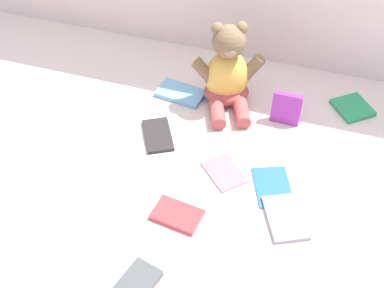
# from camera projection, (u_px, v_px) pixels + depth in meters

# --- Properties ---
(ground_plane) EXTENTS (3.20, 3.20, 0.00)m
(ground_plane) POSITION_uv_depth(u_px,v_px,m) (203.00, 145.00, 1.38)
(ground_plane) COLOR silver
(teddy_bear) EXTENTS (0.20, 0.21, 0.25)m
(teddy_bear) POSITION_uv_depth(u_px,v_px,m) (227.00, 75.00, 1.45)
(teddy_bear) COLOR #E5B24C
(teddy_bear) RESTS_ON ground_plane
(book_case_0) EXTENTS (0.12, 0.14, 0.01)m
(book_case_0) POSITION_uv_depth(u_px,v_px,m) (158.00, 135.00, 1.40)
(book_case_0) COLOR #2A2626
(book_case_0) RESTS_ON ground_plane
(book_case_3) EXTENTS (0.08, 0.03, 0.09)m
(book_case_3) POSITION_uv_depth(u_px,v_px,m) (286.00, 108.00, 1.42)
(book_case_3) COLOR purple
(book_case_3) RESTS_ON ground_plane
(book_case_4) EXTENTS (0.13, 0.13, 0.01)m
(book_case_4) POSITION_uv_depth(u_px,v_px,m) (224.00, 172.00, 1.31)
(book_case_4) COLOR #AC6A7D
(book_case_4) RESTS_ON ground_plane
(book_case_5) EXTENTS (0.12, 0.09, 0.01)m
(book_case_5) POSITION_uv_depth(u_px,v_px,m) (177.00, 215.00, 1.22)
(book_case_5) COLOR #D3393C
(book_case_5) RESTS_ON ground_plane
(book_case_6) EXTENTS (0.13, 0.13, 0.01)m
(book_case_6) POSITION_uv_depth(u_px,v_px,m) (353.00, 108.00, 1.48)
(book_case_6) COLOR #27965E
(book_case_6) RESTS_ON ground_plane
(book_case_7) EXTENTS (0.13, 0.15, 0.01)m
(book_case_7) POSITION_uv_depth(u_px,v_px,m) (285.00, 218.00, 1.21)
(book_case_7) COLOR #948F9C
(book_case_7) RESTS_ON ground_plane
(book_case_8) EXTENTS (0.14, 0.10, 0.01)m
(book_case_8) POSITION_uv_depth(u_px,v_px,m) (181.00, 93.00, 1.52)
(book_case_8) COLOR #71AFE1
(book_case_8) RESTS_ON ground_plane
(book_case_9) EXTENTS (0.13, 0.15, 0.01)m
(book_case_9) POSITION_uv_depth(u_px,v_px,m) (273.00, 186.00, 1.28)
(book_case_9) COLOR #2560B1
(book_case_9) RESTS_ON ground_plane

